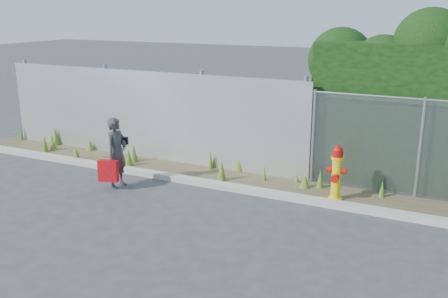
% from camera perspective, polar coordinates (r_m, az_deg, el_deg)
% --- Properties ---
extents(ground, '(80.00, 80.00, 0.00)m').
position_cam_1_polar(ground, '(8.89, -2.18, -8.69)').
color(ground, '#3D3D3F').
rests_on(ground, ground).
extents(curb, '(16.00, 0.22, 0.12)m').
position_cam_1_polar(curb, '(10.37, 2.46, -4.65)').
color(curb, '#A9A699').
rests_on(curb, ground).
extents(weed_strip, '(16.00, 1.31, 0.53)m').
position_cam_1_polar(weed_strip, '(10.89, 4.44, -3.23)').
color(weed_strip, brown).
rests_on(weed_strip, ground).
extents(corrugated_fence, '(8.50, 0.21, 2.30)m').
position_cam_1_polar(corrugated_fence, '(12.61, -8.97, 3.84)').
color(corrugated_fence, silver).
rests_on(corrugated_fence, ground).
extents(fire_hydrant, '(0.39, 0.34, 1.15)m').
position_cam_1_polar(fire_hydrant, '(10.00, 12.72, -2.79)').
color(fire_hydrant, yellow).
rests_on(fire_hydrant, ground).
extents(woman, '(0.38, 0.56, 1.50)m').
position_cam_1_polar(woman, '(10.72, -12.14, -0.40)').
color(woman, '#0D554F').
rests_on(woman, ground).
extents(red_tote_bag, '(0.41, 0.15, 0.53)m').
position_cam_1_polar(red_tote_bag, '(10.62, -13.10, -2.45)').
color(red_tote_bag, '#A1090E').
extents(black_shoulder_bag, '(0.22, 0.09, 0.16)m').
position_cam_1_polar(black_shoulder_bag, '(10.87, -11.49, 0.94)').
color(black_shoulder_bag, black).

